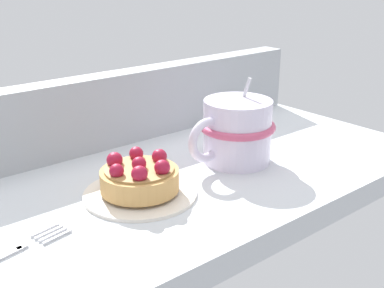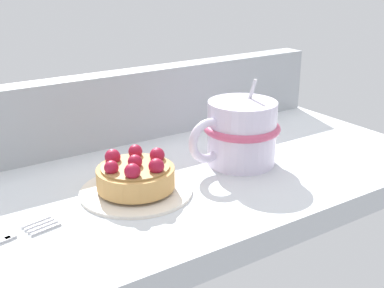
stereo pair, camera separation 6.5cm
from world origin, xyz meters
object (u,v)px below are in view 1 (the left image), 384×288
(dessert_plate, at_px, (140,192))
(dessert_fork, at_px, (2,256))
(raspberry_tart, at_px, (139,177))
(coffee_mug, at_px, (236,131))

(dessert_plate, relative_size, dessert_fork, 0.90)
(dessert_plate, xyz_separation_m, raspberry_tart, (0.00, 0.00, 0.02))
(raspberry_tart, height_order, dessert_fork, raspberry_tart)
(dessert_fork, bearing_deg, raspberry_tart, 8.99)
(coffee_mug, bearing_deg, dessert_fork, -174.64)
(coffee_mug, xyz_separation_m, dessert_fork, (-0.35, -0.03, -0.04))
(coffee_mug, height_order, dessert_fork, coffee_mug)
(raspberry_tart, bearing_deg, dessert_plate, -102.18)
(dessert_plate, distance_m, coffee_mug, 0.17)
(raspberry_tart, distance_m, dessert_fork, 0.18)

